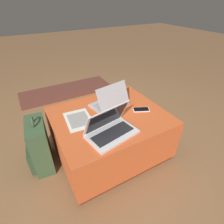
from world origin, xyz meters
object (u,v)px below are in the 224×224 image
at_px(laptop_near, 110,128).
at_px(cell_phone, 141,110).
at_px(laptop_far, 110,102).
at_px(paper_sheet, 79,119).
at_px(backpack, 39,146).

distance_m(laptop_near, cell_phone, 0.43).
bearing_deg(laptop_far, paper_sheet, -0.80).
distance_m(laptop_near, paper_sheet, 0.32).
relative_size(cell_phone, paper_sheet, 0.53).
relative_size(laptop_near, laptop_far, 1.11).
xyz_separation_m(laptop_near, paper_sheet, (-0.15, 0.28, -0.05)).
xyz_separation_m(laptop_near, laptop_far, (0.19, 0.34, -0.00)).
height_order(laptop_near, backpack, laptop_near).
distance_m(laptop_far, cell_phone, 0.29).
height_order(laptop_far, paper_sheet, laptop_far).
xyz_separation_m(laptop_far, cell_phone, (0.21, -0.20, -0.04)).
relative_size(laptop_far, backpack, 0.69).
height_order(backpack, paper_sheet, backpack).
bearing_deg(backpack, paper_sheet, 82.95).
distance_m(backpack, paper_sheet, 0.42).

